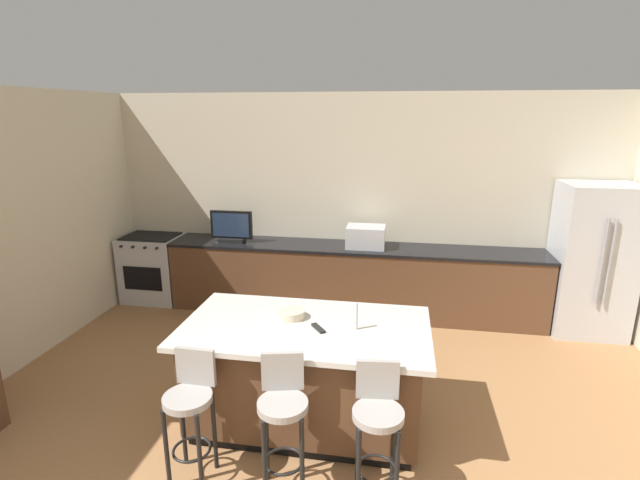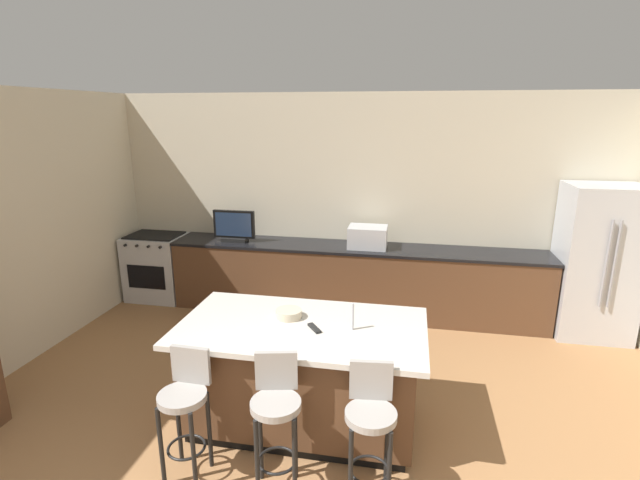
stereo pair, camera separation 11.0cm
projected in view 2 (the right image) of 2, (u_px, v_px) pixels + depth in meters
The scene contains 15 objects.
wall_back at pixel (361, 203), 6.16m from camera, with size 7.00×0.12×2.80m, color beige.
wall_left at pixel (0, 234), 4.58m from camera, with size 0.12×5.04×2.80m, color beige.
counter_back at pixel (354, 280), 6.06m from camera, with size 4.78×0.62×0.91m.
kitchen_island at pixel (302, 374), 3.86m from camera, with size 1.98×1.08×0.90m.
refrigerator at pixel (596, 262), 5.38m from camera, with size 0.81×0.73×1.78m.
range_oven at pixel (158, 266), 6.57m from camera, with size 0.77×0.63×0.93m.
microwave at pixel (368, 237), 5.87m from camera, with size 0.48×0.36×0.27m, color #B7BABF.
tv_monitor at pixel (234, 227), 6.13m from camera, with size 0.56×0.16×0.42m.
sink_faucet_back at pixel (358, 236), 6.00m from camera, with size 0.02×0.02×0.24m, color #B2B2B7.
sink_faucet_island at pixel (353, 317), 3.64m from camera, with size 0.02×0.02×0.22m, color #B2B2B7.
bar_stool_left at pixel (185, 404), 3.29m from camera, with size 0.34×0.34×0.95m.
bar_stool_center at pixel (276, 413), 3.14m from camera, with size 0.35×0.37×0.99m.
bar_stool_right at pixel (370, 423), 3.07m from camera, with size 0.34×0.35×0.97m.
fruit_bowl at pixel (289, 314), 3.88m from camera, with size 0.22×0.22×0.07m, color beige.
tv_remote at pixel (314, 328), 3.67m from camera, with size 0.04×0.17×0.02m, color black.
Camera 2 is at (0.64, -1.43, 2.55)m, focal length 26.22 mm.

